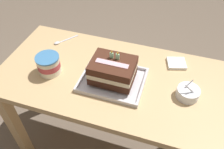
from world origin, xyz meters
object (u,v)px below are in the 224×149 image
object	(u,v)px
serving_spoon_near_tray	(60,42)
napkin_pile	(176,63)
ice_cream_tub	(49,64)
birthday_cake	(113,70)
bowl_stack	(188,93)
foil_tray	(113,80)

from	to	relation	value
serving_spoon_near_tray	napkin_pile	bearing A→B (deg)	1.56
ice_cream_tub	serving_spoon_near_tray	world-z (taller)	ice_cream_tub
serving_spoon_near_tray	napkin_pile	xyz separation A→B (m)	(0.71, 0.02, 0.00)
ice_cream_tub	serving_spoon_near_tray	bearing A→B (deg)	105.62
birthday_cake	ice_cream_tub	xyz separation A→B (m)	(-0.34, -0.03, -0.03)
bowl_stack	ice_cream_tub	bearing A→B (deg)	-175.82
foil_tray	bowl_stack	bearing A→B (deg)	2.73
foil_tray	bowl_stack	xyz separation A→B (m)	(0.37, 0.02, 0.02)
serving_spoon_near_tray	foil_tray	bearing A→B (deg)	-27.51
bowl_stack	napkin_pile	distance (m)	0.23
bowl_stack	foil_tray	bearing A→B (deg)	-177.27
birthday_cake	napkin_pile	xyz separation A→B (m)	(0.30, 0.23, -0.07)
birthday_cake	foil_tray	bearing A→B (deg)	-90.00
ice_cream_tub	napkin_pile	world-z (taller)	ice_cream_tub
foil_tray	serving_spoon_near_tray	world-z (taller)	foil_tray
birthday_cake	bowl_stack	world-z (taller)	birthday_cake
bowl_stack	napkin_pile	world-z (taller)	bowl_stack
foil_tray	ice_cream_tub	distance (m)	0.35
bowl_stack	napkin_pile	size ratio (longest dim) A/B	0.92
foil_tray	serving_spoon_near_tray	bearing A→B (deg)	152.49
foil_tray	napkin_pile	size ratio (longest dim) A/B	2.68
bowl_stack	napkin_pile	bearing A→B (deg)	109.62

